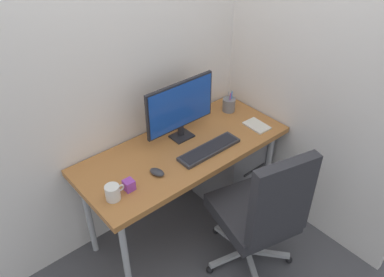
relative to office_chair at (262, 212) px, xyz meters
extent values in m
plane|color=#4C4C51|center=(-0.11, 0.63, -0.55)|extent=(8.00, 8.00, 0.00)
cube|color=white|center=(-0.11, 0.98, 0.85)|extent=(2.89, 0.04, 2.80)
cube|color=white|center=(0.66, 0.43, 0.85)|extent=(0.04, 2.04, 2.80)
cube|color=#B27038|center=(-0.11, 0.63, 0.18)|extent=(1.49, 0.63, 0.04)
cylinder|color=#B2B5BA|center=(-0.78, 0.39, -0.20)|extent=(0.04, 0.04, 0.71)
cylinder|color=#B2B5BA|center=(0.55, 0.39, -0.20)|extent=(0.04, 0.04, 0.71)
cylinder|color=#B2B5BA|center=(-0.78, 0.86, -0.20)|extent=(0.04, 0.04, 0.71)
cylinder|color=#B2B5BA|center=(0.55, 0.86, -0.20)|extent=(0.04, 0.04, 0.71)
sphere|color=black|center=(-0.27, 0.17, -0.53)|extent=(0.05, 0.05, 0.05)
cube|color=#B2B5BA|center=(-0.12, 0.13, -0.49)|extent=(0.30, 0.11, 0.03)
cube|color=#B2B5BA|center=(-0.06, -0.03, -0.49)|extent=(0.19, 0.28, 0.03)
sphere|color=black|center=(0.22, -0.14, -0.53)|extent=(0.05, 0.05, 0.05)
cube|color=#B2B5BA|center=(0.12, -0.02, -0.49)|extent=(0.22, 0.26, 0.03)
sphere|color=black|center=(0.31, 0.21, -0.53)|extent=(0.05, 0.05, 0.05)
cube|color=#B2B5BA|center=(0.16, 0.15, -0.49)|extent=(0.29, 0.15, 0.03)
sphere|color=black|center=(0.00, 0.40, -0.53)|extent=(0.05, 0.05, 0.05)
cube|color=#B2B5BA|center=(0.01, 0.25, -0.49)|extent=(0.06, 0.30, 0.03)
cylinder|color=#B2B5BA|center=(0.02, 0.10, -0.31)|extent=(0.04, 0.04, 0.32)
cube|color=#2D2D33|center=(0.02, 0.10, -0.10)|extent=(0.57, 0.61, 0.10)
cube|color=#2D2D33|center=(-0.04, -0.15, 0.23)|extent=(0.41, 0.17, 0.56)
cube|color=slate|center=(0.40, 0.64, -0.26)|extent=(0.45, 0.46, 0.59)
cube|color=#262628|center=(0.40, 0.41, -0.14)|extent=(0.22, 0.01, 0.02)
cube|color=black|center=(-0.05, 0.73, 0.21)|extent=(0.15, 0.12, 0.01)
cube|color=black|center=(-0.05, 0.74, 0.26)|extent=(0.04, 0.02, 0.08)
cube|color=black|center=(-0.05, 0.75, 0.46)|extent=(0.55, 0.02, 0.34)
cube|color=#1947B2|center=(-0.05, 0.73, 0.46)|extent=(0.52, 0.01, 0.32)
cube|color=#333338|center=(-0.01, 0.49, 0.21)|extent=(0.47, 0.13, 0.02)
cube|color=black|center=(-0.01, 0.49, 0.23)|extent=(0.43, 0.10, 0.00)
ellipsoid|color=#333338|center=(-0.42, 0.52, 0.22)|extent=(0.09, 0.12, 0.03)
cylinder|color=slate|center=(0.46, 0.77, 0.25)|extent=(0.10, 0.10, 0.10)
cylinder|color=#B2B5BA|center=(0.45, 0.77, 0.32)|extent=(0.03, 0.01, 0.12)
cylinder|color=#B2B5BA|center=(0.47, 0.77, 0.32)|extent=(0.03, 0.01, 0.12)
torus|color=red|center=(0.46, 0.77, 0.26)|extent=(0.03, 0.03, 0.01)
cylinder|color=purple|center=(0.45, 0.76, 0.30)|extent=(0.01, 0.02, 0.13)
cylinder|color=#337FD8|center=(0.48, 0.76, 0.30)|extent=(0.01, 0.01, 0.13)
cube|color=silver|center=(0.46, 0.48, 0.21)|extent=(0.13, 0.19, 0.01)
cylinder|color=white|center=(-0.74, 0.51, 0.25)|extent=(0.09, 0.09, 0.09)
torus|color=white|center=(-0.68, 0.51, 0.25)|extent=(0.05, 0.01, 0.05)
cube|color=purple|center=(-0.63, 0.52, 0.24)|extent=(0.06, 0.06, 0.07)
camera|label=1|loc=(-1.46, -1.04, 1.82)|focal=36.82mm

